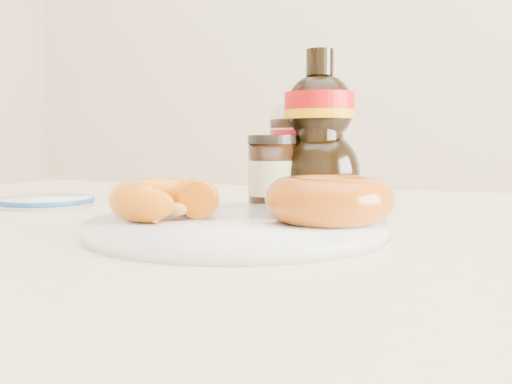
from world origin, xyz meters
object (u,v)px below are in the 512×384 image
(donut_bitten, at_px, (165,199))
(nutella_jar, at_px, (306,153))
(dining_table, at_px, (287,296))
(plate, at_px, (237,227))
(syrup_bottle, at_px, (319,131))
(donut_whole, at_px, (329,199))
(blue_rim_saucer, at_px, (46,201))
(dark_jar, at_px, (272,175))

(donut_bitten, distance_m, nutella_jar, 0.25)
(dining_table, height_order, plate, plate)
(donut_bitten, height_order, syrup_bottle, syrup_bottle)
(plate, relative_size, donut_bitten, 2.68)
(dining_table, relative_size, donut_whole, 12.31)
(plate, xyz_separation_m, syrup_bottle, (0.03, 0.20, 0.09))
(dining_table, height_order, nutella_jar, nutella_jar)
(nutella_jar, relative_size, blue_rim_saucer, 1.06)
(donut_whole, distance_m, nutella_jar, 0.23)
(donut_bitten, distance_m, donut_whole, 0.15)
(dark_jar, bearing_deg, dining_table, -57.70)
(plate, xyz_separation_m, blue_rim_saucer, (-0.33, 0.12, -0.00))
(blue_rim_saucer, bearing_deg, donut_bitten, -28.09)
(donut_whole, relative_size, blue_rim_saucer, 0.92)
(donut_bitten, relative_size, donut_whole, 0.90)
(donut_whole, bearing_deg, dining_table, 126.77)
(donut_bitten, height_order, donut_whole, donut_whole)
(dining_table, distance_m, blue_rim_saucer, 0.35)
(plate, bearing_deg, blue_rim_saucer, 159.01)
(syrup_bottle, bearing_deg, donut_bitten, -114.13)
(donut_bitten, bearing_deg, donut_whole, 3.72)
(donut_bitten, bearing_deg, blue_rim_saucer, 144.63)
(plate, height_order, donut_bitten, donut_bitten)
(blue_rim_saucer, bearing_deg, dark_jar, 8.17)
(nutella_jar, height_order, dark_jar, nutella_jar)
(dark_jar, height_order, blue_rim_saucer, dark_jar)
(dark_jar, xyz_separation_m, blue_rim_saucer, (-0.30, -0.04, -0.04))
(donut_whole, xyz_separation_m, dark_jar, (-0.11, 0.15, 0.01))
(plate, xyz_separation_m, donut_bitten, (-0.07, -0.01, 0.02))
(donut_whole, distance_m, blue_rim_saucer, 0.42)
(plate, relative_size, syrup_bottle, 1.41)
(donut_whole, xyz_separation_m, blue_rim_saucer, (-0.41, 0.11, -0.03))
(donut_whole, bearing_deg, donut_bitten, -169.00)
(plate, relative_size, dark_jar, 2.95)
(nutella_jar, distance_m, syrup_bottle, 0.05)
(syrup_bottle, relative_size, blue_rim_saucer, 1.58)
(dining_table, relative_size, nutella_jar, 10.68)
(dining_table, height_order, dark_jar, dark_jar)
(dining_table, bearing_deg, blue_rim_saucer, 176.97)
(syrup_bottle, bearing_deg, donut_whole, -72.69)
(syrup_bottle, distance_m, blue_rim_saucer, 0.37)
(plate, height_order, nutella_jar, nutella_jar)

